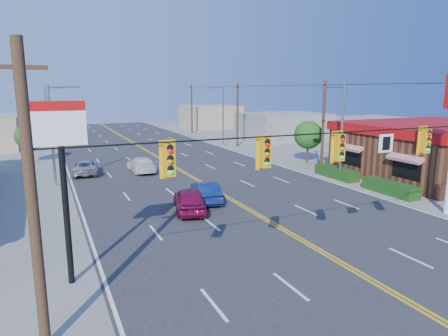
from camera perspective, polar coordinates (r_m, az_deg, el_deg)
name	(u,v)px	position (r m, az deg, el deg)	size (l,w,h in m)	color
ground	(355,272)	(18.34, 18.16, -13.97)	(160.00, 160.00, 0.00)	gray
road	(193,178)	(34.89, -4.45, -1.40)	(20.00, 120.00, 0.06)	#2D2D30
signal_span	(360,159)	(16.82, 18.87, 1.21)	(24.32, 0.34, 9.00)	#47301E
kfc	(436,150)	(39.92, 27.99, 2.35)	(16.30, 12.40, 4.70)	brown
pizza_hut_sign	(62,155)	(16.23, -22.17, 1.70)	(1.90, 0.30, 6.85)	black
streetlight_se	(340,127)	(34.45, 16.27, 5.58)	(2.55, 0.25, 8.00)	gray
streetlight_ne	(222,112)	(54.88, -0.32, 7.97)	(2.55, 0.25, 8.00)	gray
streetlight_sw	(54,129)	(34.19, -23.11, 5.10)	(2.55, 0.25, 8.00)	gray
streetlight_nw	(48,112)	(60.12, -23.83, 7.31)	(2.55, 0.25, 8.00)	gray
utility_pole_near	(323,127)	(38.44, 13.97, 5.77)	(0.28, 0.28, 8.40)	#47301E
utility_pole_mid	(238,115)	(53.69, 1.94, 7.55)	(0.28, 0.28, 8.40)	#47301E
utility_pole_far	(192,109)	(70.26, -4.64, 8.39)	(0.28, 0.28, 8.40)	#47301E
tree_kfc_rear	(308,135)	(42.52, 11.94, 4.64)	(2.94, 2.94, 4.41)	#47301E
tree_west	(29,136)	(46.31, -26.10, 4.08)	(2.80, 2.80, 4.20)	#47301E
bld_east_mid	(283,126)	(62.17, 8.44, 5.91)	(12.00, 10.00, 4.00)	gray
bld_east_far	(210,117)	(80.27, -1.97, 7.34)	(10.00, 10.00, 4.40)	tan
car_magenta	(189,200)	(25.19, -4.95, -4.63)	(1.82, 4.53, 1.54)	maroon
car_blue	(206,192)	(27.35, -2.61, -3.48)	(1.48, 4.24, 1.40)	navy
car_white	(141,165)	(37.82, -11.72, 0.42)	(1.94, 4.78, 1.39)	white
car_silver	(85,168)	(38.12, -19.25, 0.04)	(2.17, 4.70, 1.31)	#B2B3B7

